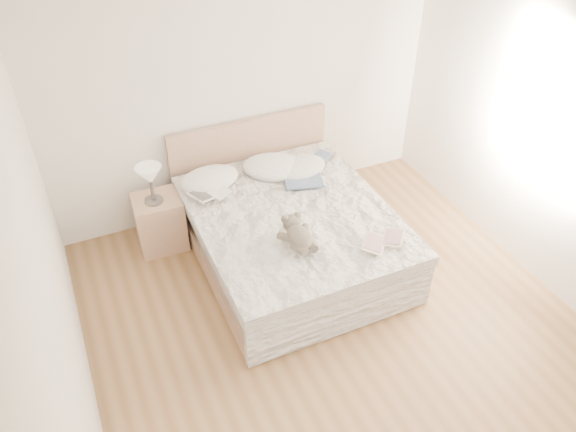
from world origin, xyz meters
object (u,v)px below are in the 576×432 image
object	(u,v)px
bed	(289,231)
childrens_book	(384,241)
nightstand	(160,222)
table_lamp	(150,177)
photo_book	(210,194)
teddy_bear	(300,244)

from	to	relation	value
bed	childrens_book	bearing A→B (deg)	-56.97
nightstand	table_lamp	xyz separation A→B (m)	(-0.02, -0.03, 0.55)
photo_book	teddy_bear	bearing A→B (deg)	-88.78
nightstand	photo_book	distance (m)	0.62
bed	table_lamp	bearing A→B (deg)	149.45
childrens_book	teddy_bear	bearing A→B (deg)	-157.34
table_lamp	teddy_bear	world-z (taller)	table_lamp
table_lamp	photo_book	distance (m)	0.57
nightstand	table_lamp	bearing A→B (deg)	-131.84
bed	photo_book	distance (m)	0.83
bed	table_lamp	world-z (taller)	bed
childrens_book	teddy_bear	size ratio (longest dim) A/B	1.02
childrens_book	photo_book	bearing A→B (deg)	174.39
bed	teddy_bear	world-z (taller)	bed
bed	childrens_book	distance (m)	1.00
bed	teddy_bear	size ratio (longest dim) A/B	5.80
table_lamp	photo_book	world-z (taller)	table_lamp
photo_book	childrens_book	world-z (taller)	same
table_lamp	teddy_bear	xyz separation A→B (m)	(0.95, -1.21, -0.18)
nightstand	childrens_book	world-z (taller)	childrens_book
bed	table_lamp	xyz separation A→B (m)	(-1.10, 0.65, 0.53)
bed	photo_book	size ratio (longest dim) A/B	6.25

